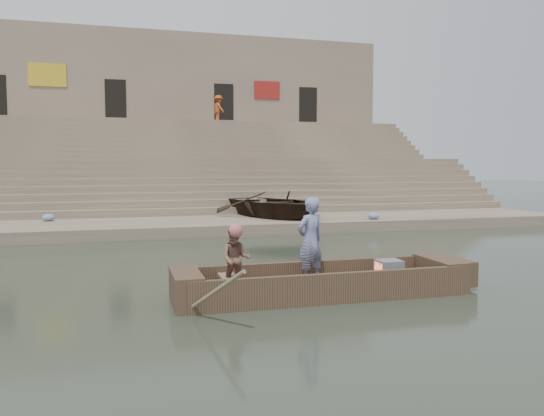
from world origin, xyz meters
name	(u,v)px	position (x,y,z in m)	size (l,w,h in m)	color
ground	(200,276)	(0.00, 0.00, 0.00)	(120.00, 120.00, 0.00)	#262F23
lower_landing	(170,227)	(0.00, 8.00, 0.20)	(32.00, 4.00, 0.40)	gray
mid_landing	(157,186)	(0.00, 15.50, 1.40)	(32.00, 3.00, 2.80)	gray
upper_landing	(150,163)	(0.00, 22.50, 2.60)	(32.00, 3.00, 5.20)	gray
ghat_steps	(155,178)	(0.00, 17.19, 1.80)	(32.00, 11.00, 5.20)	gray
building_wall	(146,120)	(0.00, 26.50, 5.60)	(32.00, 5.07, 11.20)	gray
main_rowboat	(321,290)	(1.97, -2.48, 0.11)	(5.00, 1.30, 0.22)	brown
rowboat_trim	(332,279)	(2.18, -2.48, 0.31)	(6.04, 2.63, 1.81)	brown
standing_man	(310,240)	(1.81, -2.29, 1.04)	(0.60, 0.39, 1.65)	navy
rowing_man	(236,259)	(0.32, -2.49, 0.79)	(0.55, 0.43, 1.14)	#226648
television	(388,270)	(3.37, -2.48, 0.42)	(0.46, 0.42, 0.40)	slate
beached_rowboat	(276,204)	(4.24, 8.50, 0.92)	(3.60, 5.04, 1.04)	#2D2116
pedestrian	(218,108)	(4.21, 21.60, 6.02)	(1.06, 0.61, 1.63)	#AB461C
cloth_bundles	(214,217)	(1.64, 8.01, 0.53)	(12.37, 3.04, 0.26)	#3F5999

